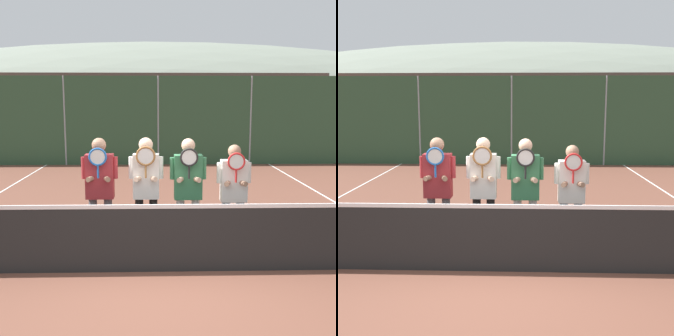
{
  "view_description": "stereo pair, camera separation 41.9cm",
  "coord_description": "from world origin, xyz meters",
  "views": [
    {
      "loc": [
        -0.06,
        -5.65,
        2.41
      ],
      "look_at": [
        0.12,
        0.98,
        1.33
      ],
      "focal_mm": 45.0,
      "sensor_mm": 36.0,
      "label": 1
    },
    {
      "loc": [
        0.36,
        -5.64,
        2.41
      ],
      "look_at": [
        0.12,
        0.98,
        1.33
      ],
      "focal_mm": 45.0,
      "sensor_mm": 36.0,
      "label": 2
    }
  ],
  "objects": [
    {
      "name": "tennis_net",
      "position": [
        0.0,
        0.0,
        0.5
      ],
      "size": [
        11.2,
        0.09,
        1.08
      ],
      "color": "gray",
      "rests_on": "ground_plane"
    },
    {
      "name": "player_center_left",
      "position": [
        -0.23,
        0.8,
        1.08
      ],
      "size": [
        0.54,
        0.34,
        1.83
      ],
      "color": "black",
      "rests_on": "ground_plane"
    },
    {
      "name": "player_leftmost",
      "position": [
        -0.95,
        0.83,
        1.08
      ],
      "size": [
        0.57,
        0.34,
        1.83
      ],
      "color": "#56565B",
      "rests_on": "ground_plane"
    },
    {
      "name": "clubhouse_building",
      "position": [
        -1.27,
        17.51,
        1.85
      ],
      "size": [
        19.03,
        5.5,
        3.66
      ],
      "color": "beige",
      "rests_on": "ground_plane"
    },
    {
      "name": "car_center",
      "position": [
        3.99,
        13.34,
        0.91
      ],
      "size": [
        4.39,
        1.96,
        1.79
      ],
      "color": "#285638",
      "rests_on": "ground_plane"
    },
    {
      "name": "player_rightmost",
      "position": [
        1.14,
        0.77,
        1.01
      ],
      "size": [
        0.54,
        0.34,
        1.72
      ],
      "color": "#232838",
      "rests_on": "ground_plane"
    },
    {
      "name": "player_center_right",
      "position": [
        0.43,
        0.77,
        1.07
      ],
      "size": [
        0.57,
        0.34,
        1.82
      ],
      "color": "white",
      "rests_on": "ground_plane"
    },
    {
      "name": "hill_distant",
      "position": [
        0.0,
        62.09,
        0.0
      ],
      "size": [
        108.94,
        60.52,
        21.18
      ],
      "color": "gray",
      "rests_on": "ground_plane"
    },
    {
      "name": "ground_plane",
      "position": [
        0.0,
        0.0,
        0.0
      ],
      "size": [
        120.0,
        120.0,
        0.0
      ],
      "primitive_type": "plane",
      "color": "brown"
    },
    {
      "name": "car_left_of_center",
      "position": [
        -0.94,
        13.44,
        0.93
      ],
      "size": [
        4.12,
        1.9,
        1.83
      ],
      "color": "maroon",
      "rests_on": "ground_plane"
    },
    {
      "name": "fence_back",
      "position": [
        -0.0,
        9.94,
        1.63
      ],
      "size": [
        20.64,
        0.06,
        3.26
      ],
      "color": "gray",
      "rests_on": "ground_plane"
    },
    {
      "name": "car_far_left",
      "position": [
        -5.83,
        13.05,
        0.94
      ],
      "size": [
        4.32,
        1.97,
        1.85
      ],
      "color": "#285638",
      "rests_on": "ground_plane"
    }
  ]
}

